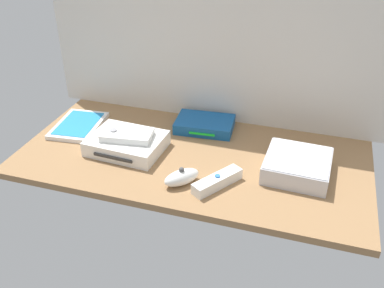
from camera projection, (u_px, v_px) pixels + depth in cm
name	position (u px, v px, depth cm)	size (l,w,h in cm)	color
ground_plane	(192.00, 159.00, 125.00)	(100.00, 48.00, 2.00)	#936D47
back_wall	(217.00, 22.00, 127.81)	(110.00, 1.20, 64.00)	silver
game_console	(127.00, 143.00, 126.12)	(21.91, 17.45, 4.40)	white
mini_computer	(297.00, 165.00, 115.67)	(17.69, 17.69, 5.30)	silver
game_case	(79.00, 125.00, 138.41)	(15.46, 20.28, 1.56)	white
network_router	(205.00, 124.00, 137.00)	(18.87, 13.36, 3.40)	#145193
remote_wand	(217.00, 181.00, 111.39)	(11.16, 14.33, 3.40)	white
remote_nunchuk	(182.00, 177.00, 112.00)	(9.95, 10.38, 5.10)	white
remote_classic_pad	(127.00, 135.00, 124.02)	(15.37, 9.93, 2.40)	white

